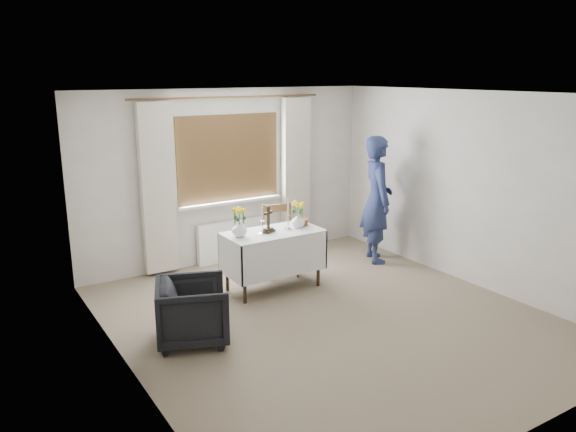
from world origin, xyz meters
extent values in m
plane|color=#7F7358|center=(0.00, 0.00, 0.00)|extent=(5.00, 5.00, 0.00)
cube|color=white|center=(-0.07, 1.13, 0.38)|extent=(1.24, 0.64, 0.76)
imported|color=black|center=(-1.52, 0.31, 0.33)|extent=(0.93, 0.91, 0.66)
imported|color=navy|center=(1.79, 1.30, 0.92)|extent=(0.68, 0.80, 1.85)
cube|color=white|center=(0.00, 2.42, 0.30)|extent=(1.10, 0.10, 0.60)
imported|color=white|center=(-0.52, 1.16, 0.86)|extent=(0.23, 0.23, 0.20)
imported|color=white|center=(0.31, 1.12, 0.85)|extent=(0.24, 0.24, 0.19)
cylinder|color=brown|center=(0.40, 1.21, 0.80)|extent=(0.27, 0.27, 0.08)
camera|label=1|loc=(-3.53, -4.73, 2.72)|focal=35.00mm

